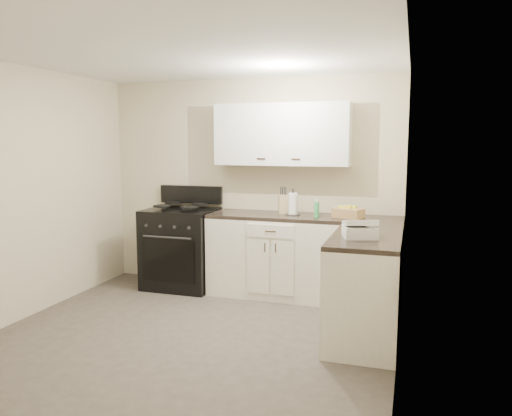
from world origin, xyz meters
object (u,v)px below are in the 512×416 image
(wicker_basket, at_px, (348,213))
(stove, at_px, (182,249))
(knife_block, at_px, (283,204))
(countertop_grill, at_px, (360,232))
(paper_towel, at_px, (293,204))

(wicker_basket, bearing_deg, stove, -179.54)
(knife_block, relative_size, wicker_basket, 0.72)
(stove, distance_m, countertop_grill, 2.54)
(stove, bearing_deg, paper_towel, 1.92)
(wicker_basket, height_order, countertop_grill, wicker_basket)
(knife_block, xyz_separation_m, paper_towel, (0.13, -0.06, 0.02))
(stove, distance_m, paper_towel, 1.50)
(stove, relative_size, wicker_basket, 3.27)
(stove, xyz_separation_m, countertop_grill, (2.23, -1.10, 0.53))
(stove, bearing_deg, knife_block, 5.00)
(knife_block, bearing_deg, wicker_basket, -30.19)
(countertop_grill, bearing_deg, knife_block, 112.27)
(stove, xyz_separation_m, knife_block, (1.24, 0.11, 0.59))
(stove, distance_m, knife_block, 1.38)
(wicker_basket, distance_m, countertop_grill, 1.14)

